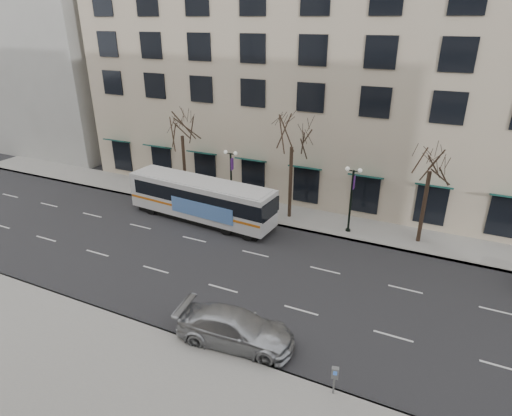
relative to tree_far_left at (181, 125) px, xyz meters
The scene contains 12 objects.
ground 14.91m from the tree_far_left, 41.35° to the right, with size 160.00×160.00×0.00m, color black.
sidewalk_far 16.40m from the tree_far_left, ahead, with size 80.00×4.00×0.15m, color gray.
building_hotel 15.52m from the tree_far_left, 56.75° to the left, with size 40.00×20.00×24.00m, color #BDA991.
building_far_upblock 31.40m from the tree_far_left, 156.46° to the left, with size 28.00×20.00×28.00m, color #999993.
tree_far_left is the anchor object (origin of this frame).
tree_far_mid 10.00m from the tree_far_left, ahead, with size 3.60×3.60×8.55m.
tree_far_right 20.00m from the tree_far_left, ahead, with size 3.60×3.60×8.06m.
lamp_post_left 6.29m from the tree_far_left, ahead, with size 1.22×0.45×5.21m.
lamp_post_right 15.48m from the tree_far_left, ahead, with size 1.22×0.45×5.21m.
city_bus 7.04m from the tree_far_left, 41.54° to the right, with size 12.66×3.70×3.39m.
silver_car 20.57m from the tree_far_left, 49.19° to the right, with size 2.43×5.97×1.73m, color #A6A9AE.
pay_station 24.95m from the tree_far_left, 41.44° to the right, with size 0.34×0.26×1.42m.
Camera 1 is at (11.02, -21.02, 14.92)m, focal length 30.00 mm.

